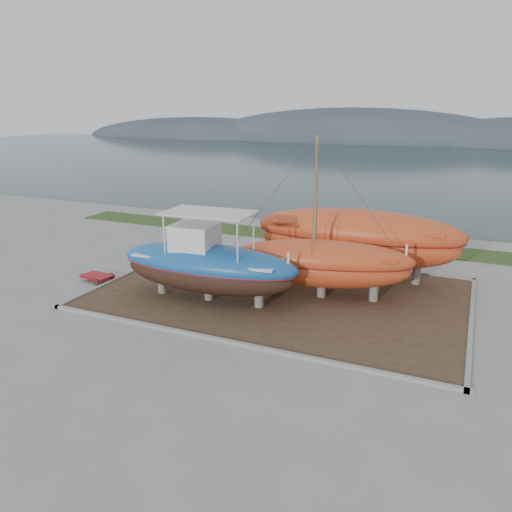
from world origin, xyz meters
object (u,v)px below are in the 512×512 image
at_px(orange_sailboat, 324,219).
at_px(orange_bare_hull, 356,245).
at_px(white_dinghy, 169,257).
at_px(red_trailer, 97,278).
at_px(blue_caique, 208,256).

distance_m(orange_sailboat, orange_bare_hull, 4.33).
bearing_deg(white_dinghy, red_trailer, -127.23).
distance_m(blue_caique, white_dinghy, 6.29).
height_order(blue_caique, orange_sailboat, orange_sailboat).
distance_m(white_dinghy, orange_sailboat, 10.43).
distance_m(blue_caique, orange_sailboat, 5.93).
xyz_separation_m(white_dinghy, orange_sailboat, (9.80, -1.10, 3.40)).
bearing_deg(blue_caique, white_dinghy, 139.24).
xyz_separation_m(white_dinghy, red_trailer, (-2.27, -3.71, -0.46)).
xyz_separation_m(blue_caique, orange_sailboat, (5.01, 2.63, 1.76)).
height_order(white_dinghy, red_trailer, white_dinghy).
distance_m(white_dinghy, red_trailer, 4.37).
bearing_deg(blue_caique, red_trailer, 176.95).
bearing_deg(orange_bare_hull, white_dinghy, -169.33).
xyz_separation_m(blue_caique, orange_bare_hull, (5.85, 6.32, -0.35)).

